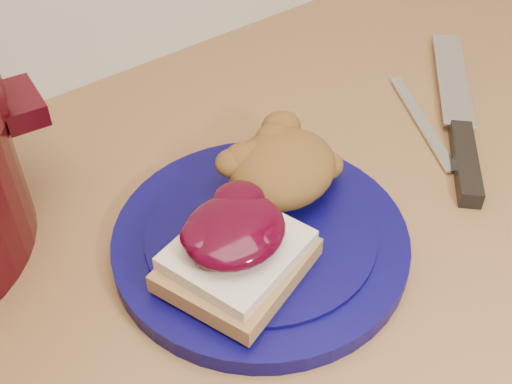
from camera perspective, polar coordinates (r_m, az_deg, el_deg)
plate at (r=0.60m, az=0.41°, el=-4.31°), size 0.33×0.33×0.02m
sandwich at (r=0.54m, az=-1.78°, el=-5.04°), size 0.14×0.13×0.06m
stuffing_mound at (r=0.61m, az=2.38°, el=2.11°), size 0.13×0.12×0.06m
chef_knife at (r=0.75m, az=17.80°, el=4.73°), size 0.25×0.25×0.02m
butter_knife at (r=0.77m, az=14.50°, el=6.14°), size 0.10×0.17×0.00m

